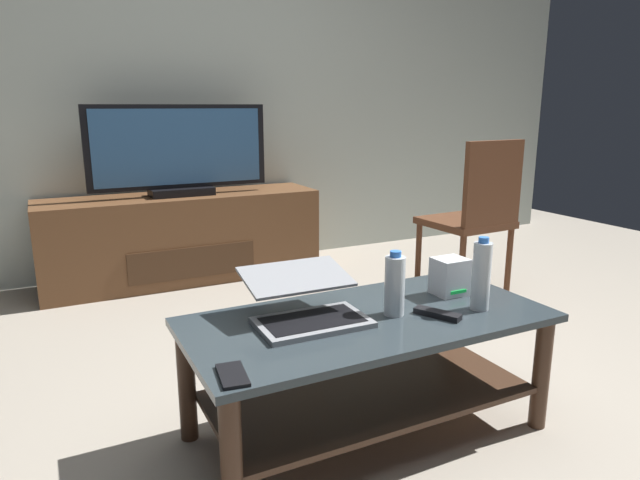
# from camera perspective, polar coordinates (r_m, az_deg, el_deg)

# --- Properties ---
(ground_plane) EXTENTS (7.68, 7.68, 0.00)m
(ground_plane) POSITION_cam_1_polar(r_m,az_deg,el_deg) (2.25, 5.53, -16.61)
(ground_plane) COLOR #9E9384
(back_wall) EXTENTS (6.40, 0.12, 2.80)m
(back_wall) POSITION_cam_1_polar(r_m,az_deg,el_deg) (4.07, -12.17, 17.09)
(back_wall) COLOR #A8B2A8
(back_wall) RESTS_ON ground
(coffee_table) EXTENTS (1.24, 0.59, 0.44)m
(coffee_table) POSITION_cam_1_polar(r_m,az_deg,el_deg) (1.96, 4.91, -11.43)
(coffee_table) COLOR #2D383D
(coffee_table) RESTS_ON ground
(media_cabinet) EXTENTS (1.77, 0.47, 0.57)m
(media_cabinet) POSITION_cam_1_polar(r_m,az_deg,el_deg) (3.79, -13.74, 0.26)
(media_cabinet) COLOR brown
(media_cabinet) RESTS_ON ground
(television) EXTENTS (1.13, 0.20, 0.57)m
(television) POSITION_cam_1_polar(r_m,az_deg,el_deg) (3.68, -14.15, 8.64)
(television) COLOR black
(television) RESTS_ON media_cabinet
(dining_chair) EXTENTS (0.46, 0.46, 0.94)m
(dining_chair) POSITION_cam_1_polar(r_m,az_deg,el_deg) (3.40, 15.64, 2.77)
(dining_chair) COLOR #59331E
(dining_chair) RESTS_ON ground
(laptop) EXTENTS (0.37, 0.36, 0.15)m
(laptop) POSITION_cam_1_polar(r_m,az_deg,el_deg) (1.86, -1.48, -6.47)
(laptop) COLOR gray
(laptop) RESTS_ON coffee_table
(router_box) EXTENTS (0.12, 0.11, 0.14)m
(router_box) POSITION_cam_1_polar(r_m,az_deg,el_deg) (2.15, 13.08, -3.63)
(router_box) COLOR silver
(router_box) RESTS_ON coffee_table
(water_bottle_near) EXTENTS (0.07, 0.07, 0.22)m
(water_bottle_near) POSITION_cam_1_polar(r_m,az_deg,el_deg) (1.90, 7.62, -4.58)
(water_bottle_near) COLOR silver
(water_bottle_near) RESTS_ON coffee_table
(water_bottle_far) EXTENTS (0.06, 0.06, 0.26)m
(water_bottle_far) POSITION_cam_1_polar(r_m,az_deg,el_deg) (2.01, 16.13, -3.49)
(water_bottle_far) COLOR silver
(water_bottle_far) RESTS_ON coffee_table
(cell_phone) EXTENTS (0.09, 0.15, 0.01)m
(cell_phone) POSITION_cam_1_polar(r_m,az_deg,el_deg) (1.52, -8.91, -13.45)
(cell_phone) COLOR black
(cell_phone) RESTS_ON coffee_table
(tv_remote) EXTENTS (0.11, 0.16, 0.02)m
(tv_remote) POSITION_cam_1_polar(r_m,az_deg,el_deg) (1.94, 11.88, -7.37)
(tv_remote) COLOR black
(tv_remote) RESTS_ON coffee_table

